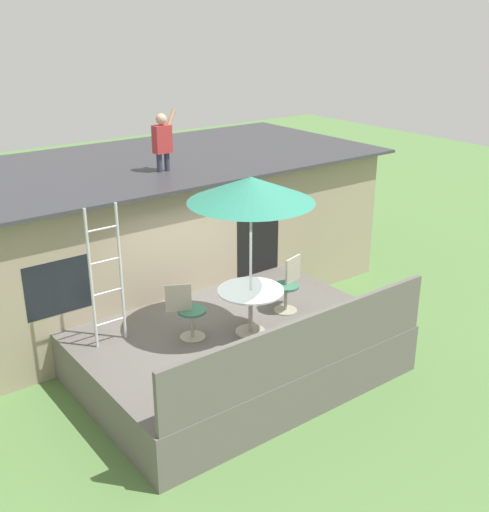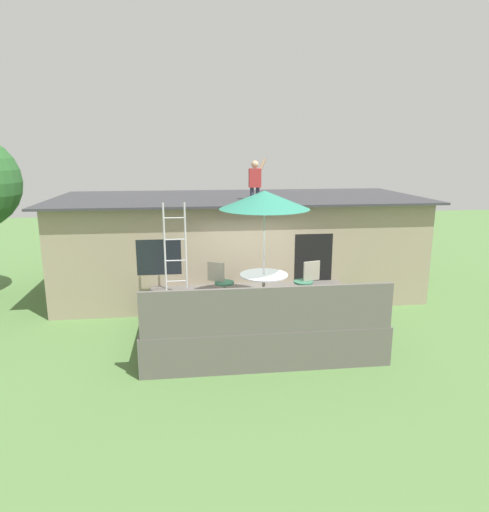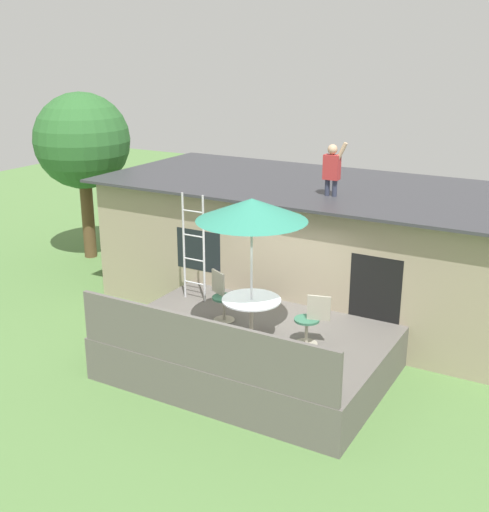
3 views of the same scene
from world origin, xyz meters
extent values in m
plane|color=#567F42|center=(0.00, 0.00, 0.00)|extent=(40.00, 40.00, 0.00)
cube|color=gray|center=(0.00, 3.60, 1.38)|extent=(10.00, 4.00, 2.77)
cube|color=#38383D|center=(0.00, 3.60, 2.80)|extent=(10.50, 4.50, 0.06)
cube|color=black|center=(-2.21, 1.61, 1.55)|extent=(1.10, 0.03, 0.90)
cube|color=black|center=(1.75, 1.61, 1.05)|extent=(1.00, 0.03, 2.00)
cube|color=#605B56|center=(0.00, 0.00, 0.40)|extent=(4.88, 3.50, 0.80)
cube|color=#605B56|center=(0.00, -1.70, 1.25)|extent=(4.78, 0.08, 0.90)
cylinder|color=#A59E8C|center=(0.13, -0.26, 0.82)|extent=(0.48, 0.48, 0.03)
cylinder|color=#A59E8C|center=(0.13, -0.26, 1.17)|extent=(0.07, 0.07, 0.71)
cylinder|color=silver|center=(0.13, -0.26, 1.53)|extent=(1.04, 1.04, 0.03)
cylinder|color=silver|center=(0.13, -0.26, 2.00)|extent=(0.04, 0.04, 2.40)
cone|color=#338C72|center=(0.13, -0.26, 3.15)|extent=(1.90, 1.90, 0.38)
cylinder|color=silver|center=(-2.01, 0.78, 1.90)|extent=(0.04, 0.04, 2.20)
cylinder|color=silver|center=(-1.53, 0.78, 1.90)|extent=(0.04, 0.04, 2.20)
cylinder|color=silver|center=(-1.77, 0.78, 1.15)|extent=(0.48, 0.03, 0.03)
cylinder|color=silver|center=(-1.77, 0.78, 1.65)|extent=(0.48, 0.03, 0.03)
cylinder|color=silver|center=(-1.77, 0.78, 2.15)|extent=(0.48, 0.03, 0.03)
cylinder|color=silver|center=(-1.77, 0.78, 2.65)|extent=(0.48, 0.03, 0.03)
cylinder|color=#33384C|center=(0.27, 2.65, 3.00)|extent=(0.10, 0.10, 0.34)
cylinder|color=#33384C|center=(0.43, 2.65, 3.00)|extent=(0.10, 0.10, 0.34)
cube|color=#B73333|center=(0.35, 2.65, 3.42)|extent=(0.32, 0.20, 0.50)
sphere|color=tan|center=(0.35, 2.65, 3.78)|extent=(0.20, 0.20, 0.20)
cylinder|color=tan|center=(0.53, 2.65, 3.72)|extent=(0.26, 0.08, 0.44)
cylinder|color=#A59E8C|center=(-0.69, 0.16, 0.81)|extent=(0.40, 0.40, 0.02)
cylinder|color=#A59E8C|center=(-0.69, 0.16, 1.03)|extent=(0.06, 0.06, 0.44)
cylinder|color=#33664C|center=(-0.69, 0.16, 1.26)|extent=(0.44, 0.44, 0.04)
cube|color=#A59E8C|center=(-0.87, 0.25, 1.50)|extent=(0.37, 0.22, 0.44)
cylinder|color=#A59E8C|center=(1.08, -0.01, 0.81)|extent=(0.40, 0.40, 0.02)
cylinder|color=#A59E8C|center=(1.08, -0.01, 1.03)|extent=(0.06, 0.06, 0.44)
cylinder|color=#33664C|center=(1.08, -0.01, 1.26)|extent=(0.44, 0.44, 0.04)
cube|color=#A59E8C|center=(1.27, 0.05, 1.50)|extent=(0.40, 0.14, 0.44)
camera|label=1|loc=(-5.33, -7.32, 5.57)|focal=44.26mm
camera|label=2|loc=(-1.43, -9.56, 4.18)|focal=31.81mm
camera|label=3|loc=(5.22, -9.43, 5.78)|focal=45.46mm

